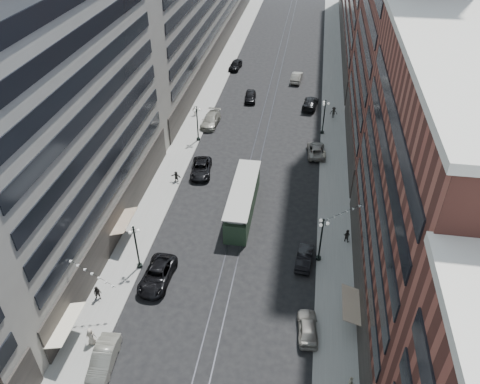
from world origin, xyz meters
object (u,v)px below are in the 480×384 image
Objects in this scene: lamppost_se_far at (321,238)px; car_9 at (235,65)px; pedestrian_1 at (91,336)px; lamppost_sw_mid at (197,122)px; streetcar at (243,201)px; car_4 at (308,327)px; car_8 at (211,120)px; lamppost_se_mid at (324,116)px; pedestrian_4 at (350,383)px; pedestrian_6 at (195,111)px; car_12 at (310,103)px; car_10 at (305,258)px; pedestrian_5 at (176,176)px; car_2 at (157,275)px; lamppost_sw_far at (136,246)px; pedestrian_2 at (98,293)px; pedestrian_8 at (324,157)px; car_13 at (250,96)px; pedestrian_7 at (347,235)px; car_1 at (104,359)px; car_11 at (316,150)px; car_14 at (297,77)px; car_7 at (201,168)px.

car_9 is (-17.60, 52.49, -2.26)m from lamppost_se_far.
lamppost_sw_mid is at bearing -102.52° from pedestrian_1.
streetcar reaches higher than car_4.
pedestrian_1 is 42.02m from car_8.
lamppost_sw_mid is 1.00× the size of lamppost_se_mid.
pedestrian_6 is (-23.55, 45.62, -0.01)m from pedestrian_4.
car_12 reaches higher than car_4.
car_10 is at bearing -67.48° from car_9.
streetcar is (9.20, -15.96, -1.50)m from lamppost_sw_mid.
pedestrian_5 is 0.96× the size of pedestrian_6.
car_2 is at bearing -71.92° from pedestrian_5.
lamppost_sw_far is 18.83m from lamppost_se_far.
pedestrian_8 is (21.19, 28.46, 0.08)m from pedestrian_2.
car_13 is (-12.60, 38.25, -2.30)m from lamppost_se_far.
lamppost_se_far is 2.85m from car_10.
pedestrian_5 is (-6.15, -26.38, 0.10)m from car_13.
pedestrian_1 is at bearing -96.18° from lamppost_sw_far.
pedestrian_6 is 0.99× the size of pedestrian_7.
lamppost_se_far is 22.78m from pedestrian_2.
pedestrian_8 reaches higher than pedestrian_2.
lamppost_se_mid is (18.40, 5.00, 0.00)m from lamppost_sw_mid.
car_9 is (0.00, 67.97, 0.02)m from car_1.
lamppost_se_mid is at bearing 60.10° from lamppost_sw_far.
car_13 is at bearing 140.87° from lamppost_se_mid.
lamppost_sw_mid reaches higher than pedestrian_4.
car_13 is (-11.13, 38.84, 0.07)m from car_10.
lamppost_se_mid reaches higher than streetcar.
car_11 is 3.30× the size of pedestrian_7.
car_4 is 2.37× the size of pedestrian_1.
car_14 is at bearing -13.88° from car_9.
lamppost_se_far is 33.41m from car_8.
car_9 is (-20.36, 67.12, -0.10)m from pedestrian_4.
car_12 is 34.07m from pedestrian_7.
car_14 reaches higher than car_7.
pedestrian_4 is 51.95m from car_12.
pedestrian_6 is at bearing 115.83° from streetcar.
streetcar is 2.55× the size of car_9.
car_14 reaches higher than pedestrian_5.
car_2 is 19.93m from car_7.
car_4 is 46.66m from car_12.
car_13 is (-3.40, 31.22, -0.80)m from streetcar.
pedestrian_6 reaches higher than car_2.
pedestrian_8 is at bearing 105.83° from car_14.
car_10 is 0.78× the size of car_12.
car_10 is (16.12, -28.90, -0.12)m from car_8.
lamppost_sw_far is at bearing -102.72° from car_13.
lamppost_se_far is at bearing 36.74° from car_1.
lamppost_sw_mid is 3.09× the size of pedestrian_8.
pedestrian_5 is at bearing 23.58° from pedestrian_8.
lamppost_sw_mid is 29.13m from car_10.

